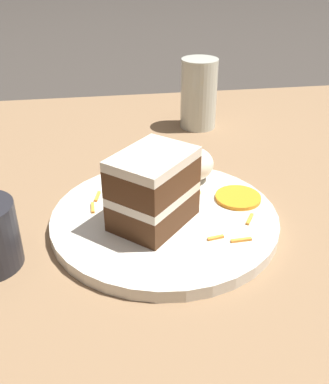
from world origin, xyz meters
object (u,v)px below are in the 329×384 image
object	(u,v)px
plate	(164,219)
cream_dollop	(190,164)
cake_slice	(153,189)
drinking_glass	(199,98)
orange_garnish	(238,198)

from	to	relation	value
plate	cream_dollop	size ratio (longest dim) A/B	4.34
cake_slice	drinking_glass	bearing A→B (deg)	-68.63
cake_slice	cream_dollop	size ratio (longest dim) A/B	1.84
plate	orange_garnish	bearing A→B (deg)	11.44
plate	cream_dollop	bearing A→B (deg)	59.59
cake_slice	drinking_glass	distance (m)	0.35
cream_dollop	drinking_glass	distance (m)	0.24
plate	drinking_glass	xyz separation A→B (m)	(0.11, 0.31, 0.05)
cake_slice	orange_garnish	xyz separation A→B (m)	(0.11, 0.03, -0.04)
cream_dollop	orange_garnish	distance (m)	0.08
cream_dollop	plate	bearing A→B (deg)	-120.41
plate	cake_slice	bearing A→B (deg)	-137.42
drinking_glass	cake_slice	bearing A→B (deg)	-111.07
orange_garnish	drinking_glass	bearing A→B (deg)	87.73
cake_slice	cream_dollop	bearing A→B (deg)	-80.96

